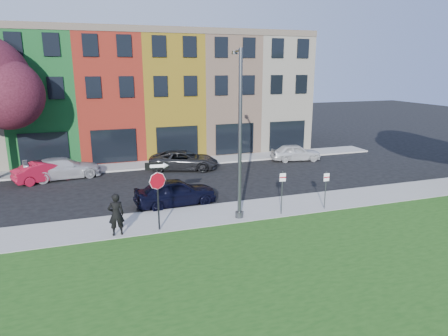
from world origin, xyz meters
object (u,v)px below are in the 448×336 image
object	(u,v)px
stop_sign	(157,182)
man	(116,214)
street_lamp	(239,136)
sedan_near	(175,192)

from	to	relation	value
stop_sign	man	xyz separation A→B (m)	(-1.90, 0.02, -1.32)
street_lamp	stop_sign	bearing A→B (deg)	-160.93
street_lamp	sedan_near	bearing A→B (deg)	144.05
man	sedan_near	world-z (taller)	man
man	street_lamp	xyz separation A→B (m)	(6.02, 0.44, 3.16)
man	sedan_near	distance (m)	4.83
stop_sign	street_lamp	distance (m)	4.54
sedan_near	street_lamp	world-z (taller)	street_lamp
stop_sign	man	bearing A→B (deg)	-175.79
street_lamp	man	bearing A→B (deg)	-163.12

